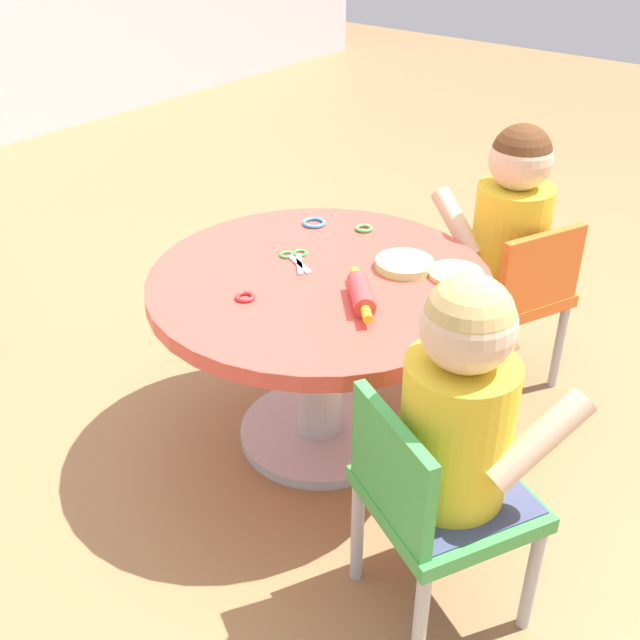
{
  "coord_description": "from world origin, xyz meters",
  "views": [
    {
      "loc": [
        -1.3,
        -1.04,
        1.38
      ],
      "look_at": [
        0.0,
        0.0,
        0.38
      ],
      "focal_mm": 43.13,
      "sensor_mm": 36.0,
      "label": 1
    }
  ],
  "objects_px": {
    "seated_child_left": "(462,402)",
    "child_chair_right": "(511,294)",
    "craft_table": "(320,320)",
    "child_chair_left": "(433,500)",
    "craft_scissors": "(296,259)",
    "seated_child_right": "(512,216)",
    "rolling_pin": "(361,294)"
  },
  "relations": [
    {
      "from": "seated_child_left",
      "to": "rolling_pin",
      "type": "distance_m",
      "value": 0.45
    },
    {
      "from": "child_chair_left",
      "to": "rolling_pin",
      "type": "distance_m",
      "value": 0.5
    },
    {
      "from": "craft_table",
      "to": "child_chair_right",
      "type": "distance_m",
      "value": 0.61
    },
    {
      "from": "seated_child_left",
      "to": "child_chair_right",
      "type": "bearing_deg",
      "value": 19.02
    },
    {
      "from": "child_chair_right",
      "to": "seated_child_right",
      "type": "xyz_separation_m",
      "value": [
        0.02,
        0.04,
        0.23
      ]
    },
    {
      "from": "child_chair_left",
      "to": "seated_child_left",
      "type": "bearing_deg",
      "value": -26.56
    },
    {
      "from": "craft_scissors",
      "to": "child_chair_left",
      "type": "bearing_deg",
      "value": -117.94
    },
    {
      "from": "craft_scissors",
      "to": "seated_child_left",
      "type": "bearing_deg",
      "value": -114.73
    },
    {
      "from": "craft_table",
      "to": "seated_child_right",
      "type": "bearing_deg",
      "value": -22.03
    },
    {
      "from": "child_chair_left",
      "to": "child_chair_right",
      "type": "height_order",
      "value": "same"
    },
    {
      "from": "child_chair_left",
      "to": "seated_child_left",
      "type": "xyz_separation_m",
      "value": [
        0.04,
        -0.02,
        0.23
      ]
    },
    {
      "from": "child_chair_left",
      "to": "craft_scissors",
      "type": "relative_size",
      "value": 3.85
    },
    {
      "from": "craft_table",
      "to": "child_chair_left",
      "type": "height_order",
      "value": "child_chair_left"
    },
    {
      "from": "craft_table",
      "to": "craft_scissors",
      "type": "height_order",
      "value": "craft_scissors"
    },
    {
      "from": "seated_child_left",
      "to": "craft_scissors",
      "type": "height_order",
      "value": "seated_child_left"
    },
    {
      "from": "seated_child_left",
      "to": "child_chair_right",
      "type": "relative_size",
      "value": 0.95
    },
    {
      "from": "child_chair_left",
      "to": "seated_child_left",
      "type": "height_order",
      "value": "seated_child_left"
    },
    {
      "from": "craft_table",
      "to": "seated_child_left",
      "type": "bearing_deg",
      "value": -116.07
    },
    {
      "from": "craft_table",
      "to": "seated_child_right",
      "type": "distance_m",
      "value": 0.63
    },
    {
      "from": "child_chair_left",
      "to": "seated_child_right",
      "type": "xyz_separation_m",
      "value": [
        0.86,
        0.3,
        0.23
      ]
    },
    {
      "from": "seated_child_right",
      "to": "craft_scissors",
      "type": "xyz_separation_m",
      "value": [
        -0.53,
        0.33,
        -0.03
      ]
    },
    {
      "from": "seated_child_left",
      "to": "child_chair_right",
      "type": "xyz_separation_m",
      "value": [
        0.81,
        0.28,
        -0.23
      ]
    },
    {
      "from": "craft_scissors",
      "to": "seated_child_right",
      "type": "bearing_deg",
      "value": -32.09
    },
    {
      "from": "seated_child_right",
      "to": "child_chair_right",
      "type": "bearing_deg",
      "value": -112.52
    },
    {
      "from": "child_chair_left",
      "to": "craft_table",
      "type": "bearing_deg",
      "value": 60.16
    },
    {
      "from": "child_chair_right",
      "to": "rolling_pin",
      "type": "bearing_deg",
      "value": 169.6
    },
    {
      "from": "rolling_pin",
      "to": "craft_scissors",
      "type": "bearing_deg",
      "value": 73.64
    },
    {
      "from": "craft_table",
      "to": "child_chair_left",
      "type": "bearing_deg",
      "value": -119.84
    },
    {
      "from": "seated_child_right",
      "to": "rolling_pin",
      "type": "xyz_separation_m",
      "value": [
        -0.61,
        0.07,
        -0.01
      ]
    },
    {
      "from": "seated_child_left",
      "to": "seated_child_right",
      "type": "relative_size",
      "value": 1.0
    },
    {
      "from": "craft_table",
      "to": "child_chair_right",
      "type": "height_order",
      "value": "child_chair_right"
    },
    {
      "from": "seated_child_left",
      "to": "rolling_pin",
      "type": "bearing_deg",
      "value": 60.21
    }
  ]
}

